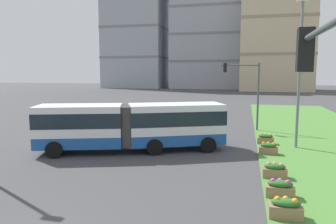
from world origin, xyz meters
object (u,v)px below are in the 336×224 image
(articulated_bus, at_px, (132,125))
(flower_planter_5, at_px, (265,139))
(traffic_light_far_right, at_px, (246,85))
(car_maroon_sedan, at_px, (103,121))
(apartment_tower_west, at_px, (136,15))
(apartment_tower_westcentre, at_px, (208,25))
(flower_planter_3, at_px, (275,170))
(flower_planter_1, at_px, (286,208))
(streetlight_median, at_px, (300,68))
(flower_planter_4, at_px, (268,148))
(traffic_light_near_right, at_px, (327,152))
(flower_planter_2, at_px, (280,188))
(apartment_tower_centre, at_px, (277,4))

(articulated_bus, xyz_separation_m, flower_planter_5, (8.43, 3.84, -1.23))
(articulated_bus, relative_size, traffic_light_far_right, 2.03)
(car_maroon_sedan, xyz_separation_m, traffic_light_far_right, (12.12, 2.59, 3.23))
(articulated_bus, xyz_separation_m, apartment_tower_west, (-29.06, 84.45, 22.16))
(articulated_bus, height_order, apartment_tower_westcentre, apartment_tower_westcentre)
(car_maroon_sedan, xyz_separation_m, apartment_tower_westcentre, (-0.35, 80.07, 19.63))
(flower_planter_3, bearing_deg, flower_planter_1, -90.00)
(flower_planter_5, distance_m, streetlight_median, 5.27)
(flower_planter_4, height_order, traffic_light_far_right, traffic_light_far_right)
(articulated_bus, height_order, flower_planter_5, articulated_bus)
(apartment_tower_westcentre, bearing_deg, traffic_light_near_right, -82.42)
(car_maroon_sedan, bearing_deg, flower_planter_1, -47.15)
(flower_planter_3, height_order, streetlight_median, streetlight_median)
(flower_planter_1, bearing_deg, apartment_tower_westcentre, 98.34)
(flower_planter_4, bearing_deg, flower_planter_1, -90.00)
(streetlight_median, xyz_separation_m, apartment_tower_westcentre, (-15.78, 83.53, 15.10))
(apartment_tower_westcentre, bearing_deg, flower_planter_3, -81.26)
(flower_planter_3, bearing_deg, flower_planter_2, -90.00)
(streetlight_median, bearing_deg, articulated_bus, -163.00)
(apartment_tower_west, bearing_deg, flower_planter_1, -67.92)
(articulated_bus, xyz_separation_m, apartment_tower_westcentre, (-5.45, 86.69, 18.73))
(flower_planter_3, relative_size, flower_planter_4, 1.00)
(flower_planter_3, bearing_deg, flower_planter_4, 90.00)
(flower_planter_1, xyz_separation_m, flower_planter_3, (0.00, 4.35, 0.00))
(traffic_light_near_right, relative_size, apartment_tower_westcentre, 0.14)
(traffic_light_far_right, xyz_separation_m, streetlight_median, (3.32, -6.04, 1.30))
(traffic_light_far_right, xyz_separation_m, traffic_light_near_right, (1.02, -23.86, 0.02))
(traffic_light_near_right, xyz_separation_m, streetlight_median, (2.30, 17.82, 1.29))
(flower_planter_5, relative_size, apartment_tower_centre, 0.02)
(car_maroon_sedan, height_order, apartment_tower_westcentre, apartment_tower_westcentre)
(apartment_tower_west, bearing_deg, streetlight_median, -64.14)
(articulated_bus, height_order, traffic_light_near_right, traffic_light_near_right)
(articulated_bus, bearing_deg, flower_planter_4, 6.24)
(flower_planter_3, bearing_deg, flower_planter_5, 90.00)
(articulated_bus, relative_size, apartment_tower_centre, 0.25)
(articulated_bus, height_order, apartment_tower_centre, apartment_tower_centre)
(flower_planter_4, bearing_deg, articulated_bus, -173.76)
(flower_planter_5, distance_m, traffic_light_far_right, 6.59)
(flower_planter_3, relative_size, flower_planter_5, 1.00)
(traffic_light_near_right, bearing_deg, streetlight_median, 82.65)
(flower_planter_1, bearing_deg, flower_planter_4, 90.00)
(flower_planter_3, distance_m, apartment_tower_westcentre, 93.53)
(articulated_bus, distance_m, flower_planter_2, 10.45)
(traffic_light_far_right, distance_m, apartment_tower_westcentre, 80.17)
(flower_planter_5, xyz_separation_m, apartment_tower_centre, (6.20, 72.24, 23.24))
(flower_planter_3, height_order, apartment_tower_centre, apartment_tower_centre)
(flower_planter_3, distance_m, traffic_light_near_right, 11.61)
(flower_planter_5, relative_size, apartment_tower_westcentre, 0.03)
(traffic_light_near_right, bearing_deg, apartment_tower_westcentre, 97.58)
(traffic_light_near_right, height_order, apartment_tower_westcentre, apartment_tower_westcentre)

